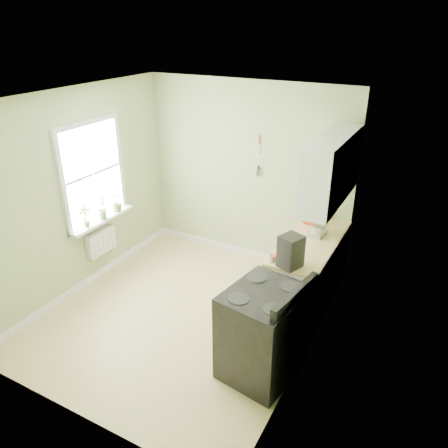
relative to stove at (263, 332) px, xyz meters
The scene contains 21 objects.
floor 1.44m from the stove, 161.46° to the left, with size 3.20×3.60×0.02m, color tan.
ceiling 2.58m from the stove, 161.46° to the left, with size 3.20×3.60×0.02m, color white.
wall_back 2.71m from the stove, 119.72° to the left, with size 3.20×0.02×2.70m, color #A5B87D.
wall_left 3.04m from the stove, behind, with size 0.02×3.60×2.70m, color #A5B87D.
wall_right 1.00m from the stove, 52.22° to the left, with size 0.02×3.60×2.70m, color #A5B87D.
base_cabinets 1.43m from the stove, 89.11° to the left, with size 0.60×1.60×0.87m, color white.
countertop 1.48m from the stove, 89.51° to the left, with size 0.64×1.60×0.04m, color beige.
upper_cabinets 2.04m from the stove, 84.50° to the left, with size 0.35×1.40×0.80m, color white.
window 3.13m from the stove, 165.71° to the left, with size 0.06×1.14×1.44m.
window_sill 2.91m from the stove, 165.35° to the left, with size 0.18×1.14×0.04m, color white.
radiator 2.90m from the stove, 166.46° to the left, with size 0.12×0.50×0.35m, color white.
wall_utensils 2.68m from the stove, 116.01° to the left, with size 0.02×0.14×0.58m.
stove is the anchor object (origin of this frame).
stand_mixer 1.74m from the stove, 88.86° to the left, with size 0.21×0.32×0.37m.
kettle 2.21m from the stove, 93.58° to the left, with size 0.20×0.12×0.21m.
coffee_maker 0.93m from the stove, 91.10° to the left, with size 0.29×0.30×0.38m.
red_tray 1.98m from the stove, 94.59° to the left, with size 0.34×0.34×0.02m, color red.
jar 0.88m from the stove, 106.78° to the left, with size 0.08×0.08×0.08m.
plant_a 2.86m from the stove, behind, with size 0.16×0.11×0.31m, color #4C7737.
plant_b 2.93m from the stove, 165.13° to the left, with size 0.17×0.14×0.31m, color #4C7737.
plant_c 3.01m from the stove, 159.55° to the left, with size 0.16×0.16×0.28m, color #4C7737.
Camera 1 is at (2.61, -3.79, 3.45)m, focal length 35.00 mm.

